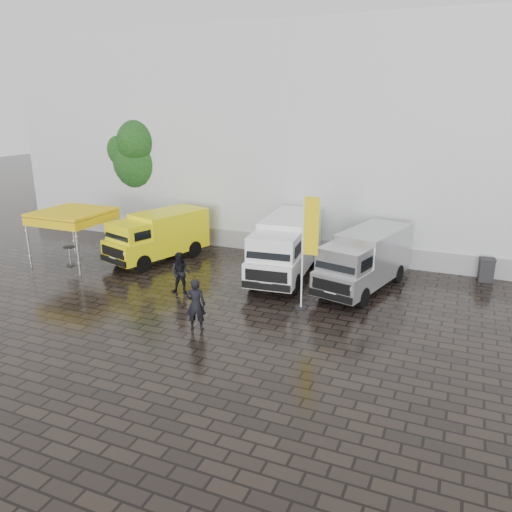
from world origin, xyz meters
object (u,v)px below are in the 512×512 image
(van_silver, at_px, (364,261))
(person_tent, at_px, (181,273))
(van_yellow, at_px, (158,237))
(person_front, at_px, (196,304))
(van_white, at_px, (286,248))
(wheelie_bin, at_px, (486,270))
(cocktail_table, at_px, (70,256))
(canopy_tent, at_px, (72,214))
(flagpole, at_px, (307,246))

(van_silver, relative_size, person_tent, 3.25)
(van_yellow, height_order, person_front, van_yellow)
(van_yellow, distance_m, van_white, 7.05)
(van_silver, distance_m, wheelie_bin, 6.09)
(person_tent, bearing_deg, van_silver, 10.23)
(van_silver, height_order, person_front, van_silver)
(cocktail_table, bearing_deg, van_silver, 9.83)
(van_white, relative_size, person_front, 3.28)
(van_white, xyz_separation_m, cocktail_table, (-10.70, -2.73, -0.90))
(van_yellow, relative_size, cocktail_table, 5.46)
(van_white, xyz_separation_m, canopy_tent, (-10.69, -2.31, 1.21))
(van_yellow, xyz_separation_m, person_tent, (3.57, -3.62, -0.34))
(van_silver, distance_m, canopy_tent, 14.67)
(canopy_tent, xyz_separation_m, wheelie_bin, (19.53, 5.37, -2.05))
(van_silver, height_order, person_tent, van_silver)
(canopy_tent, bearing_deg, wheelie_bin, 15.37)
(person_front, relative_size, person_tent, 1.08)
(van_yellow, distance_m, canopy_tent, 4.43)
(van_white, bearing_deg, wheelie_bin, 13.89)
(cocktail_table, xyz_separation_m, wheelie_bin, (19.54, 5.79, 0.06))
(flagpole, xyz_separation_m, person_tent, (-5.54, -0.44, -1.74))
(van_yellow, xyz_separation_m, person_front, (6.01, -6.62, -0.27))
(cocktail_table, distance_m, person_tent, 7.32)
(van_white, distance_m, cocktail_table, 11.08)
(person_tent, bearing_deg, person_front, -66.97)
(van_white, height_order, cocktail_table, van_white)
(van_silver, bearing_deg, canopy_tent, -157.62)
(canopy_tent, height_order, wheelie_bin, canopy_tent)
(person_front, bearing_deg, wheelie_bin, -155.39)
(flagpole, relative_size, person_tent, 2.61)
(canopy_tent, bearing_deg, person_tent, -11.82)
(van_white, height_order, van_silver, van_white)
(cocktail_table, bearing_deg, person_tent, -8.56)
(van_white, relative_size, flagpole, 1.35)
(person_tent, bearing_deg, canopy_tent, 151.99)
(cocktail_table, bearing_deg, flagpole, -2.89)
(van_silver, xyz_separation_m, wheelie_bin, (5.08, 3.28, -0.74))
(flagpole, height_order, person_front, flagpole)
(person_front, bearing_deg, van_white, -118.99)
(flagpole, relative_size, person_front, 2.42)
(wheelie_bin, bearing_deg, person_tent, -156.68)
(van_yellow, relative_size, canopy_tent, 1.64)
(van_silver, relative_size, wheelie_bin, 5.36)
(van_yellow, distance_m, cocktail_table, 4.52)
(flagpole, bearing_deg, person_front, -132.02)
(van_silver, height_order, canopy_tent, canopy_tent)
(van_white, bearing_deg, van_yellow, 176.42)
(van_yellow, distance_m, person_front, 8.95)
(van_yellow, distance_m, wheelie_bin, 16.23)
(van_yellow, relative_size, van_silver, 0.92)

